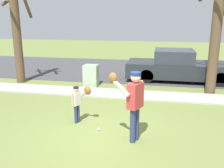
{
  "coord_description": "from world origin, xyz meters",
  "views": [
    {
      "loc": [
        1.39,
        -5.77,
        2.95
      ],
      "look_at": [
        -0.03,
        1.44,
        1.0
      ],
      "focal_mm": 39.86,
      "sensor_mm": 36.0,
      "label": 1
    }
  ],
  "objects_px": {
    "person_child": "(79,99)",
    "parked_pickup_dark": "(180,67)",
    "street_tree_near": "(217,20)",
    "street_tree_far": "(15,21)",
    "utility_cabinet": "(91,75)",
    "baseball": "(99,129)",
    "person_adult": "(133,99)"
  },
  "relations": [
    {
      "from": "baseball",
      "to": "utility_cabinet",
      "type": "bearing_deg",
      "value": 108.14
    },
    {
      "from": "utility_cabinet",
      "to": "street_tree_near",
      "type": "relative_size",
      "value": 0.17
    },
    {
      "from": "person_adult",
      "to": "person_child",
      "type": "xyz_separation_m",
      "value": [
        -1.63,
        0.8,
        -0.36
      ]
    },
    {
      "from": "baseball",
      "to": "street_tree_near",
      "type": "height_order",
      "value": "street_tree_near"
    },
    {
      "from": "utility_cabinet",
      "to": "baseball",
      "type": "bearing_deg",
      "value": -71.86
    },
    {
      "from": "person_child",
      "to": "baseball",
      "type": "height_order",
      "value": "person_child"
    },
    {
      "from": "person_child",
      "to": "street_tree_near",
      "type": "distance_m",
      "value": 6.12
    },
    {
      "from": "baseball",
      "to": "parked_pickup_dark",
      "type": "relative_size",
      "value": 0.01
    },
    {
      "from": "person_child",
      "to": "street_tree_near",
      "type": "relative_size",
      "value": 0.21
    },
    {
      "from": "baseball",
      "to": "street_tree_near",
      "type": "xyz_separation_m",
      "value": [
        3.59,
        4.24,
        2.85
      ]
    },
    {
      "from": "utility_cabinet",
      "to": "street_tree_far",
      "type": "height_order",
      "value": "street_tree_far"
    },
    {
      "from": "street_tree_near",
      "to": "street_tree_far",
      "type": "height_order",
      "value": "street_tree_near"
    },
    {
      "from": "parked_pickup_dark",
      "to": "street_tree_far",
      "type": "bearing_deg",
      "value": -166.37
    },
    {
      "from": "person_adult",
      "to": "utility_cabinet",
      "type": "xyz_separation_m",
      "value": [
        -2.43,
        4.85,
        -0.62
      ]
    },
    {
      "from": "baseball",
      "to": "utility_cabinet",
      "type": "relative_size",
      "value": 0.08
    },
    {
      "from": "person_child",
      "to": "parked_pickup_dark",
      "type": "relative_size",
      "value": 0.22
    },
    {
      "from": "person_child",
      "to": "parked_pickup_dark",
      "type": "bearing_deg",
      "value": 85.93
    },
    {
      "from": "utility_cabinet",
      "to": "street_tree_far",
      "type": "xyz_separation_m",
      "value": [
        -3.45,
        -0.04,
        2.35
      ]
    },
    {
      "from": "person_adult",
      "to": "baseball",
      "type": "bearing_deg",
      "value": 2.66
    },
    {
      "from": "baseball",
      "to": "street_tree_far",
      "type": "height_order",
      "value": "street_tree_far"
    },
    {
      "from": "street_tree_near",
      "to": "person_adult",
      "type": "bearing_deg",
      "value": -119.5
    },
    {
      "from": "person_adult",
      "to": "person_child",
      "type": "relative_size",
      "value": 1.56
    },
    {
      "from": "street_tree_near",
      "to": "street_tree_far",
      "type": "relative_size",
      "value": 1.02
    },
    {
      "from": "street_tree_far",
      "to": "utility_cabinet",
      "type": "bearing_deg",
      "value": 0.62
    },
    {
      "from": "person_adult",
      "to": "baseball",
      "type": "relative_size",
      "value": 23.61
    },
    {
      "from": "street_tree_near",
      "to": "street_tree_far",
      "type": "bearing_deg",
      "value": 178.77
    },
    {
      "from": "utility_cabinet",
      "to": "street_tree_near",
      "type": "xyz_separation_m",
      "value": [
        5.05,
        -0.22,
        2.42
      ]
    },
    {
      "from": "person_child",
      "to": "utility_cabinet",
      "type": "xyz_separation_m",
      "value": [
        -0.79,
        4.05,
        -0.26
      ]
    },
    {
      "from": "person_child",
      "to": "street_tree_far",
      "type": "height_order",
      "value": "street_tree_far"
    },
    {
      "from": "utility_cabinet",
      "to": "person_child",
      "type": "bearing_deg",
      "value": -78.91
    },
    {
      "from": "person_adult",
      "to": "person_child",
      "type": "bearing_deg",
      "value": -1.58
    },
    {
      "from": "person_adult",
      "to": "street_tree_far",
      "type": "height_order",
      "value": "street_tree_far"
    }
  ]
}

